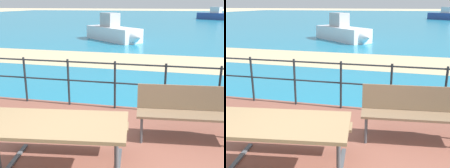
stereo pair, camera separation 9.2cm
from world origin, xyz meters
The scene contains 7 objects.
sea_water centered at (0.00, 40.00, 0.01)m, with size 90.00×90.00×0.01m, color teal.
beach_strip centered at (0.00, 7.49, 0.01)m, with size 54.00×3.01×0.01m, color tan.
picnic_table centered at (-0.20, 0.00, 0.65)m, with size 1.84×1.76×0.78m.
park_bench centered at (1.42, 1.46, 0.58)m, with size 1.72×0.57×0.85m.
railing_fence centered at (0.00, 2.47, 0.67)m, with size 5.94×0.04×0.98m.
boat_near centered at (-2.26, 13.15, 0.51)m, with size 3.98×3.78×1.59m.
boat_mid centered at (6.62, 37.68, 0.57)m, with size 4.44×4.34×1.69m.
Camera 2 is at (1.11, -2.53, 2.12)m, focal length 42.96 mm.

